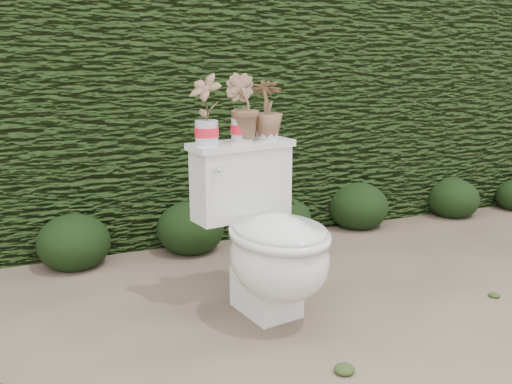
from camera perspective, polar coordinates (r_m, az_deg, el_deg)
name	(u,v)px	position (r m, az deg, el deg)	size (l,w,h in m)	color
ground	(305,310)	(2.76, 4.91, -11.67)	(60.00, 60.00, 0.00)	#88745D
hedge	(204,108)	(4.00, -5.19, 8.33)	(8.00, 1.00, 1.60)	#273E14
toilet	(269,240)	(2.59, 1.29, -4.86)	(0.57, 0.75, 0.78)	silver
potted_plant_left	(206,111)	(2.58, -4.99, 8.06)	(0.16, 0.11, 0.30)	#286B21
potted_plant_center	(242,109)	(2.67, -1.40, 8.26)	(0.16, 0.13, 0.30)	#286B21
potted_plant_right	(267,111)	(2.74, 1.11, 8.07)	(0.15, 0.15, 0.27)	#286B21
liriope_clump_2	(73,238)	(3.39, -17.79, -4.38)	(0.41, 0.41, 0.33)	black
liriope_clump_3	(190,224)	(3.50, -6.58, -3.18)	(0.41, 0.41, 0.33)	black
liriope_clump_4	(285,214)	(3.77, 2.96, -2.25)	(0.35, 0.35, 0.28)	black
liriope_clump_5	(358,202)	(4.01, 10.17, -1.03)	(0.42, 0.42, 0.33)	black
liriope_clump_6	(453,195)	(4.46, 19.13, -0.29)	(0.38, 0.38, 0.30)	black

